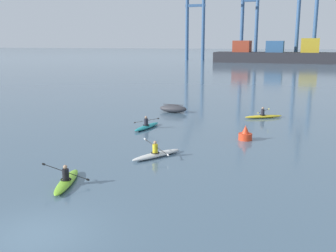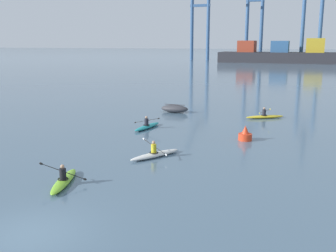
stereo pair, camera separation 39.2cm
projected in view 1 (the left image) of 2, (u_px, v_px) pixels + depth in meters
name	position (u px, v px, depth m)	size (l,w,h in m)	color
ground_plane	(33.00, 236.00, 13.09)	(800.00, 800.00, 0.00)	slate
container_barge	(275.00, 55.00, 126.14)	(38.19, 10.69, 7.64)	#28282D
gantry_crane_west	(195.00, 15.00, 140.19)	(7.24, 20.95, 31.44)	#335684
gantry_crane_west_mid	(250.00, 12.00, 136.01)	(6.25, 18.82, 34.74)	#335684
gantry_crane_east_mid	(307.00, 10.00, 126.30)	(6.63, 16.27, 32.15)	#335684
capsized_dinghy	(173.00, 109.00, 36.25)	(2.63, 1.17, 0.76)	#38383D
channel_buoy	(245.00, 135.00, 25.98)	(0.90, 0.90, 1.00)	red
kayak_yellow	(263.00, 116.00, 33.61)	(3.23, 2.26, 1.04)	yellow
kayak_teal	(147.00, 126.00, 29.54)	(2.22, 3.45, 0.95)	teal
kayak_white	(156.00, 154.00, 22.15)	(2.23, 3.24, 0.95)	silver
kayak_lime	(67.00, 181.00, 17.86)	(2.09, 3.42, 1.05)	#7ABC2D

